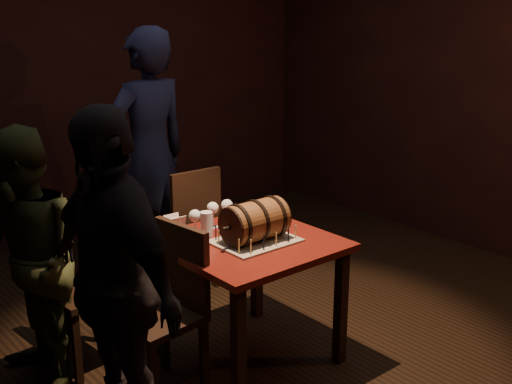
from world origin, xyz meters
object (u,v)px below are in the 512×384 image
chair_left_rear (96,276)px  chair_left_front (169,301)px  pub_table (249,258)px  person_left_front (111,285)px  chair_back (189,222)px  wine_glass_mid (213,209)px  pint_of_ale (207,225)px  person_left_rear (26,265)px  wine_glass_right (227,206)px  person_back (149,156)px  wine_glass_left (195,217)px  barrel_cake (255,221)px

chair_left_rear → chair_left_front: (0.15, -0.56, 0.00)m
pub_table → person_left_front: bearing=-168.3°
pub_table → chair_back: size_ratio=0.97×
chair_left_rear → chair_left_front: size_ratio=1.00×
chair_left_rear → chair_left_front: bearing=-75.2°
wine_glass_mid → person_left_front: bearing=-151.7°
chair_back → person_left_front: (-1.25, -1.23, 0.30)m
wine_glass_mid → chair_left_front: 0.67m
pint_of_ale → wine_glass_mid: bearing=40.8°
wine_glass_mid → person_left_rear: 1.10m
wine_glass_right → chair_left_rear: bearing=158.6°
pint_of_ale → chair_left_rear: size_ratio=0.16×
wine_glass_mid → chair_left_rear: chair_left_rear is taller
wine_glass_right → person_left_rear: (-1.17, 0.21, -0.14)m
chair_back → person_back: 0.61m
wine_glass_left → chair_back: chair_back is taller
pub_table → person_left_rear: (-1.10, 0.51, 0.09)m
wine_glass_left → wine_glass_right: (0.26, 0.04, 0.00)m
barrel_cake → person_left_rear: size_ratio=0.28×
person_left_front → chair_left_rear: bearing=156.4°
barrel_cake → pint_of_ale: bearing=122.6°
person_back → chair_left_rear: bearing=39.7°
barrel_cake → wine_glass_left: bearing=124.4°
person_left_front → barrel_cake: bearing=95.8°
wine_glass_right → chair_back: (0.21, 0.74, -0.35)m
pub_table → wine_glass_right: wine_glass_right is taller
barrel_cake → chair_left_front: barrel_cake is taller
chair_left_rear → person_left_front: person_left_front is taller
barrel_cake → chair_left_front: (-0.54, 0.07, -0.35)m
pub_table → wine_glass_right: (0.07, 0.29, 0.23)m
pub_table → barrel_cake: bearing=-78.6°
wine_glass_left → person_left_rear: (-0.90, 0.26, -0.14)m
pub_table → wine_glass_mid: 0.38m
wine_glass_right → pint_of_ale: size_ratio=1.07×
wine_glass_mid → person_back: size_ratio=0.08×
wine_glass_left → chair_back: 0.98m
wine_glass_left → wine_glass_mid: same height
chair_left_front → chair_left_rear: bearing=104.8°
barrel_cake → pint_of_ale: barrel_cake is taller
wine_glass_right → chair_left_rear: chair_left_rear is taller
pint_of_ale → chair_back: 0.98m
pub_table → wine_glass_mid: size_ratio=5.59×
wine_glass_left → pub_table: bearing=-52.4°
pint_of_ale → person_back: size_ratio=0.08×
wine_glass_right → person_left_front: size_ratio=0.10×
pint_of_ale → chair_left_rear: 0.72m
chair_left_rear → person_back: 1.32m
chair_left_front → person_left_rear: bearing=139.9°
chair_left_rear → wine_glass_left: bearing=-34.8°
chair_left_rear → person_left_rear: 0.48m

